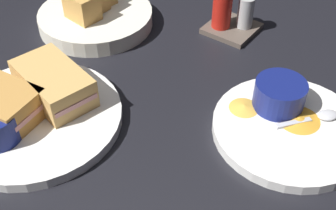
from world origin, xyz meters
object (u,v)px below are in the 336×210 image
object	(u,v)px
sandwich_half_near	(54,83)
spoon_by_dark_ramekin	(21,109)
plate_sandwich_main	(35,118)
spoon_by_gravy_ramekin	(320,117)
ramekin_light_gravy	(280,94)
condiment_caddy	(231,15)
plate_chips_companion	(289,129)
bread_basket_rear	(95,15)

from	to	relation	value
sandwich_half_near	spoon_by_dark_ramekin	world-z (taller)	sandwich_half_near
plate_sandwich_main	spoon_by_gravy_ramekin	distance (cm)	42.09
plate_sandwich_main	ramekin_light_gravy	world-z (taller)	ramekin_light_gravy
condiment_caddy	plate_sandwich_main	bearing A→B (deg)	-105.15
spoon_by_gravy_ramekin	spoon_by_dark_ramekin	bearing A→B (deg)	-145.65
ramekin_light_gravy	condiment_caddy	distance (cm)	23.60
ramekin_light_gravy	spoon_by_dark_ramekin	bearing A→B (deg)	-141.61
sandwich_half_near	condiment_caddy	world-z (taller)	condiment_caddy
plate_chips_companion	spoon_by_gravy_ramekin	world-z (taller)	spoon_by_gravy_ramekin
sandwich_half_near	spoon_by_gravy_ramekin	world-z (taller)	sandwich_half_near
ramekin_light_gravy	bread_basket_rear	distance (cm)	39.72
spoon_by_dark_ramekin	ramekin_light_gravy	size ratio (longest dim) A/B	1.29
plate_sandwich_main	plate_chips_companion	xyz separation A→B (cm)	(31.46, 20.48, 0.00)
plate_chips_companion	condiment_caddy	world-z (taller)	condiment_caddy
spoon_by_dark_ramekin	spoon_by_gravy_ramekin	world-z (taller)	same
sandwich_half_near	bread_basket_rear	world-z (taller)	bread_basket_rear
plate_chips_companion	spoon_by_gravy_ramekin	distance (cm)	4.91
plate_sandwich_main	sandwich_half_near	world-z (taller)	sandwich_half_near
ramekin_light_gravy	bread_basket_rear	bearing A→B (deg)	177.14
ramekin_light_gravy	condiment_caddy	size ratio (longest dim) A/B	0.80
sandwich_half_near	spoon_by_dark_ramekin	xyz separation A→B (cm)	(-1.53, -5.55, -2.04)
spoon_by_dark_ramekin	plate_chips_companion	distance (cm)	39.56
sandwich_half_near	spoon_by_gravy_ramekin	xyz separation A→B (cm)	(34.84, 19.31, -2.04)
bread_basket_rear	ramekin_light_gravy	bearing A→B (deg)	-2.86
plate_chips_companion	ramekin_light_gravy	world-z (taller)	ramekin_light_gravy
sandwich_half_near	plate_sandwich_main	bearing A→B (deg)	-84.72
plate_chips_companion	condiment_caddy	distance (cm)	28.05
plate_sandwich_main	spoon_by_dark_ramekin	bearing A→B (deg)	-162.79
bread_basket_rear	condiment_caddy	distance (cm)	26.03
plate_chips_companion	ramekin_light_gravy	distance (cm)	5.32
plate_sandwich_main	sandwich_half_near	distance (cm)	5.90
spoon_by_dark_ramekin	condiment_caddy	xyz separation A→B (cm)	(12.55, 39.61, 1.44)
plate_chips_companion	spoon_by_gravy_ramekin	xyz separation A→B (cm)	(2.92, 3.77, 1.16)
bread_basket_rear	condiment_caddy	size ratio (longest dim) A/B	2.31
plate_sandwich_main	bread_basket_rear	size ratio (longest dim) A/B	1.19
condiment_caddy	ramekin_light_gravy	bearing A→B (deg)	-41.86
spoon_by_dark_ramekin	bread_basket_rear	distance (cm)	27.54
ramekin_light_gravy	spoon_by_gravy_ramekin	xyz separation A→B (cm)	(6.25, 0.99, -1.92)
spoon_by_dark_ramekin	ramekin_light_gravy	xyz separation A→B (cm)	(30.12, 23.86, 1.92)
plate_sandwich_main	condiment_caddy	bearing A→B (deg)	74.85
spoon_by_dark_ramekin	ramekin_light_gravy	world-z (taller)	ramekin_light_gravy
spoon_by_gravy_ramekin	bread_basket_rear	world-z (taller)	bread_basket_rear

